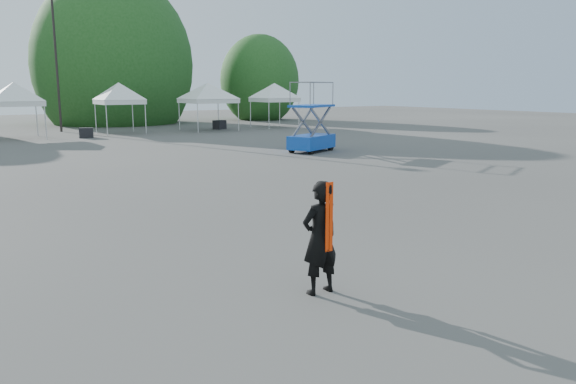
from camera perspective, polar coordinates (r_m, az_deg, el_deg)
ground at (r=10.98m, az=-1.61°, el=-5.41°), size 120.00×120.00×0.00m
light_pole_east at (r=41.91m, az=-22.55°, el=13.22°), size 0.60×0.25×9.80m
tree_mid_e at (r=50.15m, az=-17.29°, el=12.21°), size 5.12×5.12×7.79m
tree_far_e at (r=53.60m, az=-2.90°, el=11.23°), size 3.84×3.84×5.84m
tent_e at (r=37.06m, az=-26.09°, el=9.59°), size 4.06×4.06×3.88m
tent_f at (r=38.81m, az=-16.83°, el=10.20°), size 3.85×3.85×3.88m
tent_g at (r=40.42m, az=-8.15°, el=10.54°), size 4.68×4.68×3.88m
tent_h at (r=43.30m, az=-1.39°, el=10.64°), size 4.09×4.09×3.88m
man at (r=8.28m, az=3.27°, el=-4.65°), size 0.63×0.43×1.70m
scissor_lift at (r=26.71m, az=2.43°, el=7.63°), size 2.83×2.20×3.27m
crate_mid at (r=36.28m, az=-19.81°, el=5.68°), size 0.94×0.82×0.61m
crate_east at (r=41.61m, az=-6.97°, el=6.80°), size 1.03×0.93×0.65m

